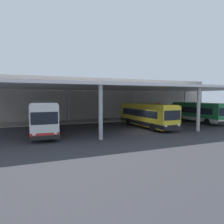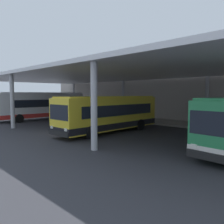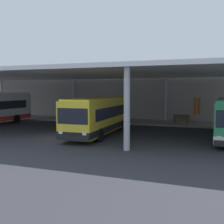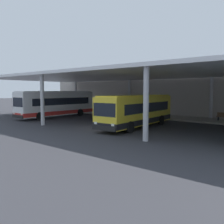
# 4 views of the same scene
# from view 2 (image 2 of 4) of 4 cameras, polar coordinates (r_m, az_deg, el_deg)

# --- Properties ---
(ground_plane) EXTENTS (200.00, 200.00, 0.00)m
(ground_plane) POSITION_cam_2_polar(r_m,az_deg,el_deg) (20.28, -10.36, -5.10)
(ground_plane) COLOR #333338
(platform_kerb) EXTENTS (42.00, 4.50, 0.18)m
(platform_kerb) POSITION_cam_2_polar(r_m,az_deg,el_deg) (28.52, 9.52, -2.13)
(platform_kerb) COLOR gray
(platform_kerb) RESTS_ON ground
(station_building_facade) EXTENTS (48.00, 1.60, 7.52)m
(station_building_facade) POSITION_cam_2_polar(r_m,az_deg,el_deg) (31.04, 13.13, 5.14)
(station_building_facade) COLOR #ADA399
(station_building_facade) RESTS_ON ground
(canopy_shelter) EXTENTS (40.00, 17.00, 5.55)m
(canopy_shelter) POSITION_cam_2_polar(r_m,az_deg,el_deg) (23.62, 0.67, 9.25)
(canopy_shelter) COLOR silver
(canopy_shelter) RESTS_ON ground
(bus_nearest_bay) EXTENTS (2.97, 11.40, 3.57)m
(bus_nearest_bay) POSITION_cam_2_polar(r_m,az_deg,el_deg) (31.26, -17.05, 1.53)
(bus_nearest_bay) COLOR white
(bus_nearest_bay) RESTS_ON ground
(bus_second_bay) EXTENTS (2.90, 10.59, 3.17)m
(bus_second_bay) POSITION_cam_2_polar(r_m,az_deg,el_deg) (20.04, -0.60, -0.37)
(bus_second_bay) COLOR yellow
(bus_second_bay) RESTS_ON ground
(bench_waiting) EXTENTS (1.80, 0.45, 0.92)m
(bench_waiting) POSITION_cam_2_polar(r_m,az_deg,el_deg) (24.68, 25.33, -2.20)
(bench_waiting) COLOR brown
(bench_waiting) RESTS_ON platform_kerb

